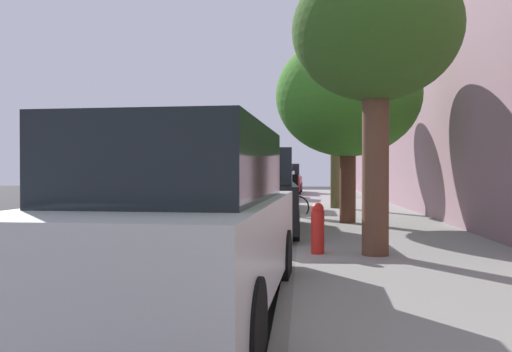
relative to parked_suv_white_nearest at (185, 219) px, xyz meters
name	(u,v)px	position (x,y,z in m)	size (l,w,h in m)	color
ground	(235,219)	(-0.92, 10.59, -1.03)	(65.80, 65.80, 0.00)	#292929
sidewalk	(362,218)	(3.00, 10.59, -0.95)	(3.80, 41.13, 0.16)	gray
curb_edge	(297,217)	(1.02, 10.59, -0.95)	(0.16, 41.13, 0.16)	gray
lane_stripe_centre	(135,220)	(-3.98, 10.03, -1.02)	(0.14, 40.00, 0.01)	white
lane_stripe_bike_edge	(250,219)	(-0.45, 10.59, -1.02)	(0.12, 41.13, 0.01)	white
building_facade	(434,123)	(5.15, 10.59, 1.94)	(0.50, 41.13, 5.94)	gray
parked_suv_white_nearest	(185,219)	(0.00, 0.00, 0.00)	(2.13, 4.78, 1.99)	white
parked_suv_black_second	(254,193)	(0.08, 6.32, 0.00)	(2.13, 4.78, 1.99)	black
parked_sedan_tan_mid	(272,192)	(0.09, 12.96, -0.27)	(1.90, 4.43, 1.52)	tan
parked_sedan_grey_far	(275,186)	(-0.18, 19.45, -0.27)	(2.02, 4.49, 1.52)	slate
parked_pickup_red_farthest	(285,181)	(0.09, 25.82, -0.13)	(2.12, 5.34, 1.95)	maroon
bicycle_at_curb	(282,207)	(0.56, 10.60, -0.64)	(1.71, 0.63, 0.79)	black
cyclist_with_backpack	(289,185)	(0.78, 10.15, 0.07)	(0.44, 0.62, 1.78)	#C6B284
street_tree_mid_block	(376,34)	(2.38, 3.19, 2.71)	(2.71, 2.71, 4.78)	brown
street_tree_far_end	(348,96)	(2.38, 8.29, 2.45)	(3.79, 3.79, 4.94)	brown
street_tree_corner	(335,106)	(2.38, 13.54, 2.88)	(2.35, 2.35, 4.83)	#4D4726
pedestrian_on_phone	(338,180)	(3.06, 22.32, 0.00)	(0.37, 0.57, 1.55)	black
fire_hydrant	(318,228)	(1.45, 3.25, -0.44)	(0.22, 0.22, 0.84)	red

